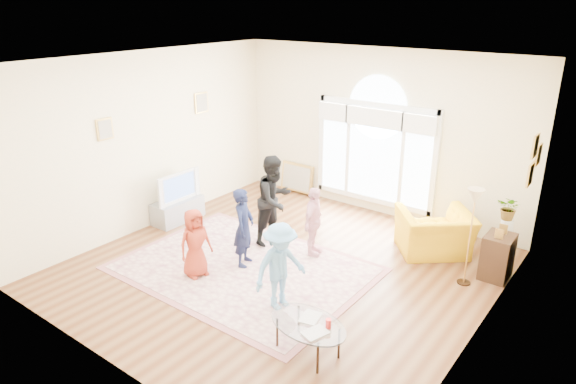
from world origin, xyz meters
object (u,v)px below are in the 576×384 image
Objects in this scene: tv_console at (178,210)px; coffee_table at (308,324)px; armchair at (434,233)px; area_rug at (244,268)px; television at (176,186)px.

coffee_table is (4.26, -1.75, 0.19)m from tv_console.
coffee_table is 0.98× the size of armchair.
tv_console is at bearing 165.60° from coffee_table.
armchair is (4.45, 1.65, 0.16)m from tv_console.
armchair is at bearing 46.95° from area_rug.
tv_console is (-2.28, 0.68, 0.20)m from area_rug.
television is (0.01, -0.00, 0.49)m from tv_console.
armchair reaches higher than tv_console.
area_rug is 3.20m from armchair.
tv_console is 4.75m from armchair.
television is 4.75m from armchair.
coffee_table is at bearing 46.27° from armchair.
coffee_table is at bearing -28.53° from area_rug.
television is (-2.27, 0.68, 0.69)m from area_rug.
tv_console is at bearing -20.17° from armchair.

